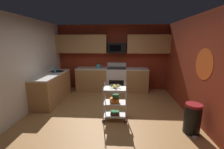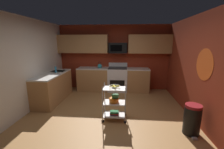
# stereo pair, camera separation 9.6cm
# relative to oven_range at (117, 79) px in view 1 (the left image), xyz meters

# --- Properties ---
(floor) EXTENTS (4.40, 4.80, 0.04)m
(floor) POSITION_rel_oven_range_xyz_m (-0.18, -2.10, -0.50)
(floor) COLOR #A87542
(floor) RESTS_ON ground
(wall_back) EXTENTS (4.52, 0.06, 2.60)m
(wall_back) POSITION_rel_oven_range_xyz_m (-0.18, 0.33, 0.82)
(wall_back) COLOR maroon
(wall_back) RESTS_ON ground
(wall_left) EXTENTS (0.06, 4.80, 2.60)m
(wall_left) POSITION_rel_oven_range_xyz_m (-2.41, -2.10, 0.82)
(wall_left) COLOR silver
(wall_left) RESTS_ON ground
(wall_right) EXTENTS (0.06, 4.80, 2.60)m
(wall_right) POSITION_rel_oven_range_xyz_m (2.05, -2.10, 0.82)
(wall_right) COLOR maroon
(wall_right) RESTS_ON ground
(wall_flower_decal) EXTENTS (0.00, 0.71, 0.71)m
(wall_flower_decal) POSITION_rel_oven_range_xyz_m (2.01, -2.39, 0.97)
(wall_flower_decal) COLOR #E5591E
(counter_run) EXTENTS (3.61, 2.41, 0.92)m
(counter_run) POSITION_rel_oven_range_xyz_m (-0.94, -0.48, -0.01)
(counter_run) COLOR #B27F4C
(counter_run) RESTS_ON ground
(oven_range) EXTENTS (0.76, 0.65, 1.10)m
(oven_range) POSITION_rel_oven_range_xyz_m (0.00, 0.00, 0.00)
(oven_range) COLOR white
(oven_range) RESTS_ON ground
(upper_cabinets) EXTENTS (4.40, 0.33, 0.70)m
(upper_cabinets) POSITION_rel_oven_range_xyz_m (-0.22, 0.13, 1.37)
(upper_cabinets) COLOR #B27F4C
(microwave) EXTENTS (0.70, 0.39, 0.40)m
(microwave) POSITION_rel_oven_range_xyz_m (-0.00, 0.10, 1.22)
(microwave) COLOR black
(rolling_cart) EXTENTS (0.61, 0.40, 0.91)m
(rolling_cart) POSITION_rel_oven_range_xyz_m (0.03, -2.31, -0.03)
(rolling_cart) COLOR silver
(rolling_cart) RESTS_ON ground
(fruit_bowl) EXTENTS (0.27, 0.27, 0.07)m
(fruit_bowl) POSITION_rel_oven_range_xyz_m (0.03, -2.31, 0.40)
(fruit_bowl) COLOR silver
(fruit_bowl) RESTS_ON rolling_cart
(mixing_bowl_large) EXTENTS (0.25, 0.25, 0.11)m
(mixing_bowl_large) POSITION_rel_oven_range_xyz_m (0.02, -2.31, 0.04)
(mixing_bowl_large) COLOR orange
(mixing_bowl_large) RESTS_ON rolling_cart
(mixing_bowl_small) EXTENTS (0.18, 0.18, 0.08)m
(mixing_bowl_small) POSITION_rel_oven_range_xyz_m (0.05, -2.29, 0.14)
(mixing_bowl_small) COLOR #387F4C
(mixing_bowl_small) RESTS_ON rolling_cart
(book_stack) EXTENTS (0.23, 0.20, 0.08)m
(book_stack) POSITION_rel_oven_range_xyz_m (0.03, -2.31, -0.31)
(book_stack) COLOR #1E4C8C
(book_stack) RESTS_ON rolling_cart
(kettle) EXTENTS (0.21, 0.18, 0.26)m
(kettle) POSITION_rel_oven_range_xyz_m (-0.71, -0.00, 0.52)
(kettle) COLOR teal
(kettle) RESTS_ON counter_run
(dish_soap_bottle) EXTENTS (0.06, 0.06, 0.20)m
(dish_soap_bottle) POSITION_rel_oven_range_xyz_m (-2.05, -1.01, 0.54)
(dish_soap_bottle) COLOR #2D8CBF
(dish_soap_bottle) RESTS_ON counter_run
(trash_can) EXTENTS (0.34, 0.42, 0.66)m
(trash_can) POSITION_rel_oven_range_xyz_m (1.72, -2.79, -0.15)
(trash_can) COLOR black
(trash_can) RESTS_ON ground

